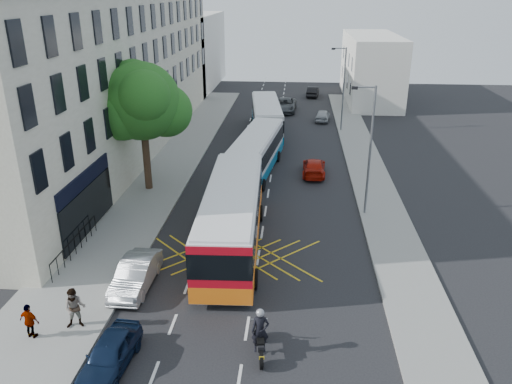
% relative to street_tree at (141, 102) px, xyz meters
% --- Properties ---
extents(ground, '(120.00, 120.00, 0.00)m').
position_rel_street_tree_xyz_m(ground, '(8.51, -14.97, -6.29)').
color(ground, black).
rests_on(ground, ground).
extents(pavement_left, '(5.00, 70.00, 0.15)m').
position_rel_street_tree_xyz_m(pavement_left, '(0.01, 0.03, -6.22)').
color(pavement_left, gray).
rests_on(pavement_left, ground).
extents(pavement_right, '(3.00, 70.00, 0.15)m').
position_rel_street_tree_xyz_m(pavement_right, '(16.01, 0.03, -6.22)').
color(pavement_right, gray).
rests_on(pavement_right, ground).
extents(terrace_main, '(8.30, 45.00, 13.50)m').
position_rel_street_tree_xyz_m(terrace_main, '(-5.49, 9.52, 0.46)').
color(terrace_main, beige).
rests_on(terrace_main, ground).
extents(terrace_far, '(8.00, 20.00, 10.00)m').
position_rel_street_tree_xyz_m(terrace_far, '(-5.49, 40.03, -1.29)').
color(terrace_far, silver).
rests_on(terrace_far, ground).
extents(building_right, '(6.00, 18.00, 8.00)m').
position_rel_street_tree_xyz_m(building_right, '(19.51, 33.03, -2.29)').
color(building_right, silver).
rests_on(building_right, ground).
extents(street_tree, '(6.30, 5.70, 8.80)m').
position_rel_street_tree_xyz_m(street_tree, '(0.00, 0.00, 0.00)').
color(street_tree, '#382619').
rests_on(street_tree, pavement_left).
extents(lamp_near, '(1.45, 0.15, 8.00)m').
position_rel_street_tree_xyz_m(lamp_near, '(14.71, -2.97, -1.68)').
color(lamp_near, slate).
rests_on(lamp_near, pavement_right).
extents(lamp_far, '(1.45, 0.15, 8.00)m').
position_rel_street_tree_xyz_m(lamp_far, '(14.71, 17.03, -1.68)').
color(lamp_far, slate).
rests_on(lamp_far, pavement_right).
extents(railings, '(0.08, 5.60, 1.14)m').
position_rel_street_tree_xyz_m(railings, '(-1.19, -9.67, -5.57)').
color(railings, black).
rests_on(railings, pavement_left).
extents(bus_near, '(3.44, 12.44, 3.47)m').
position_rel_street_tree_xyz_m(bus_near, '(7.00, -7.85, -4.46)').
color(bus_near, silver).
rests_on(bus_near, ground).
extents(bus_mid, '(3.83, 11.11, 3.06)m').
position_rel_street_tree_xyz_m(bus_mid, '(7.30, 4.20, -4.68)').
color(bus_mid, silver).
rests_on(bus_mid, ground).
extents(bus_far, '(3.81, 11.31, 3.12)m').
position_rel_street_tree_xyz_m(bus_far, '(7.39, 15.62, -4.65)').
color(bus_far, silver).
rests_on(bus_far, ground).
extents(motorbike, '(0.79, 2.35, 2.09)m').
position_rel_street_tree_xyz_m(motorbike, '(9.17, -16.47, -5.31)').
color(motorbike, black).
rests_on(motorbike, ground).
extents(parked_car_blue, '(1.73, 3.74, 1.24)m').
position_rel_street_tree_xyz_m(parked_car_blue, '(3.61, -17.70, -5.67)').
color(parked_car_blue, '#0D1B35').
rests_on(parked_car_blue, ground).
extents(parked_car_silver, '(1.56, 4.25, 1.39)m').
position_rel_street_tree_xyz_m(parked_car_silver, '(2.91, -12.25, -5.60)').
color(parked_car_silver, '#9A9DA1').
rests_on(parked_car_silver, ground).
extents(red_hatchback, '(1.83, 4.24, 1.22)m').
position_rel_street_tree_xyz_m(red_hatchback, '(11.78, 4.17, -5.68)').
color(red_hatchback, '#AA1507').
rests_on(red_hatchback, ground).
extents(distant_car_grey, '(2.70, 5.44, 1.48)m').
position_rel_street_tree_xyz_m(distant_car_grey, '(8.96, 25.22, -5.55)').
color(distant_car_grey, '#3E4245').
rests_on(distant_car_grey, ground).
extents(distant_car_silver, '(1.89, 3.74, 1.22)m').
position_rel_street_tree_xyz_m(distant_car_silver, '(13.14, 21.10, -5.68)').
color(distant_car_silver, '#A3A6AB').
rests_on(distant_car_silver, ground).
extents(distant_car_dark, '(1.84, 4.11, 1.31)m').
position_rel_street_tree_xyz_m(distant_car_dark, '(12.40, 34.12, -5.64)').
color(distant_car_dark, black).
rests_on(distant_car_dark, ground).
extents(pedestrian_near, '(1.02, 0.87, 1.82)m').
position_rel_street_tree_xyz_m(pedestrian_near, '(1.42, -15.62, -5.23)').
color(pedestrian_near, gray).
rests_on(pedestrian_near, pavement_left).
extents(pedestrian_far, '(0.97, 0.57, 1.55)m').
position_rel_street_tree_xyz_m(pedestrian_far, '(-0.13, -16.43, -5.37)').
color(pedestrian_far, gray).
rests_on(pedestrian_far, pavement_left).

